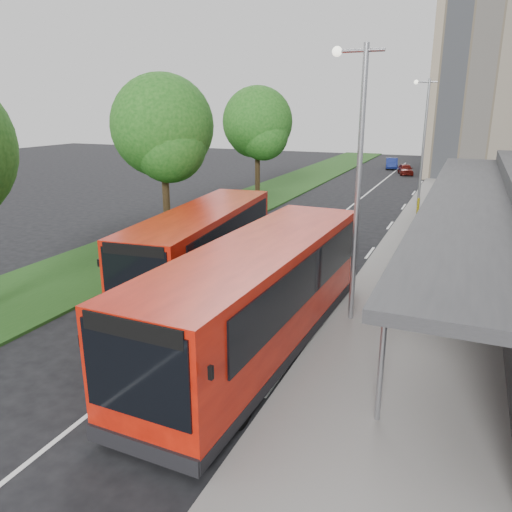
# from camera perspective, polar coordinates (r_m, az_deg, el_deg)

# --- Properties ---
(ground) EXTENTS (120.00, 120.00, 0.00)m
(ground) POSITION_cam_1_polar(r_m,az_deg,el_deg) (15.73, -6.20, -7.81)
(ground) COLOR black
(ground) RESTS_ON ground
(pavement) EXTENTS (5.00, 80.00, 0.15)m
(pavement) POSITION_cam_1_polar(r_m,az_deg,el_deg) (33.07, 20.74, 4.46)
(pavement) COLOR gray
(pavement) RESTS_ON ground
(grass_verge) EXTENTS (5.00, 80.00, 0.10)m
(grass_verge) POSITION_cam_1_polar(r_m,az_deg,el_deg) (35.94, -0.46, 6.42)
(grass_verge) COLOR #1B4114
(grass_verge) RESTS_ON ground
(lane_centre_line) EXTENTS (0.12, 70.00, 0.01)m
(lane_centre_line) POSITION_cam_1_polar(r_m,az_deg,el_deg) (29.06, 8.32, 3.66)
(lane_centre_line) COLOR silver
(lane_centre_line) RESTS_ON ground
(kerb_dashes) EXTENTS (0.12, 56.00, 0.01)m
(kerb_dashes) POSITION_cam_1_polar(r_m,az_deg,el_deg) (32.31, 15.85, 4.51)
(kerb_dashes) COLOR silver
(kerb_dashes) RESTS_ON ground
(tree_mid) EXTENTS (5.04, 5.04, 8.10)m
(tree_mid) POSITION_cam_1_polar(r_m,az_deg,el_deg) (25.73, -10.57, 13.65)
(tree_mid) COLOR #302013
(tree_mid) RESTS_ON ground
(tree_far) EXTENTS (4.92, 4.92, 7.91)m
(tree_far) POSITION_cam_1_polar(r_m,az_deg,el_deg) (36.35, 0.19, 14.56)
(tree_far) COLOR #302013
(tree_far) RESTS_ON ground
(lamp_post_near) EXTENTS (1.44, 0.28, 8.00)m
(lamp_post_near) POSITION_cam_1_polar(r_m,az_deg,el_deg) (14.83, 11.38, 9.48)
(lamp_post_near) COLOR gray
(lamp_post_near) RESTS_ON pavement
(lamp_post_far) EXTENTS (1.44, 0.28, 8.00)m
(lamp_post_far) POSITION_cam_1_polar(r_m,az_deg,el_deg) (34.59, 18.55, 12.96)
(lamp_post_far) COLOR gray
(lamp_post_far) RESTS_ON pavement
(bus_main) EXTENTS (3.09, 10.83, 3.04)m
(bus_main) POSITION_cam_1_polar(r_m,az_deg,el_deg) (13.61, 0.45, -4.58)
(bus_main) COLOR red
(bus_main) RESTS_ON ground
(bus_second) EXTENTS (3.50, 10.08, 2.80)m
(bus_second) POSITION_cam_1_polar(r_m,az_deg,el_deg) (19.03, -6.13, 1.20)
(bus_second) COLOR red
(bus_second) RESTS_ON ground
(litter_bin) EXTENTS (0.47, 0.47, 0.80)m
(litter_bin) POSITION_cam_1_polar(r_m,az_deg,el_deg) (23.04, 17.04, 1.02)
(litter_bin) COLOR #352516
(litter_bin) RESTS_ON pavement
(bollard) EXTENTS (0.18, 0.18, 0.97)m
(bollard) POSITION_cam_1_polar(r_m,az_deg,el_deg) (32.30, 18.03, 5.47)
(bollard) COLOR yellow
(bollard) RESTS_ON pavement
(car_near) EXTENTS (1.98, 3.32, 1.06)m
(car_near) POSITION_cam_1_polar(r_m,az_deg,el_deg) (52.11, 16.72, 9.49)
(car_near) COLOR #560F0C
(car_near) RESTS_ON ground
(car_far) EXTENTS (1.75, 3.58, 1.13)m
(car_far) POSITION_cam_1_polar(r_m,az_deg,el_deg) (56.72, 15.24, 10.18)
(car_far) COLOR navy
(car_far) RESTS_ON ground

